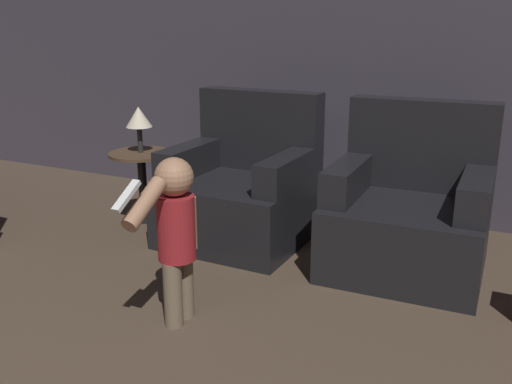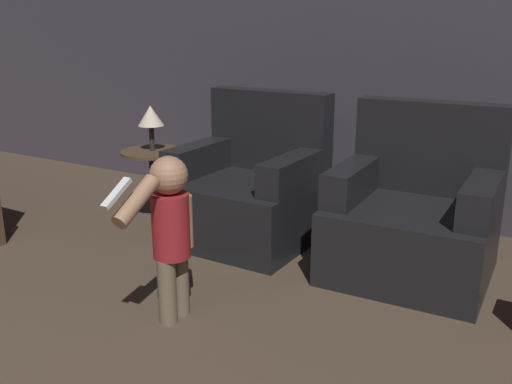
{
  "view_description": "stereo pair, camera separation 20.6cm",
  "coord_description": "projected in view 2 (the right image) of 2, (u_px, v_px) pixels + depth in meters",
  "views": [
    {
      "loc": [
        1.27,
        0.41,
        1.4
      ],
      "look_at": [
        -0.01,
        3.01,
        0.53
      ],
      "focal_mm": 40.0,
      "sensor_mm": 36.0,
      "label": 1
    },
    {
      "loc": [
        1.45,
        0.5,
        1.4
      ],
      "look_at": [
        -0.01,
        3.01,
        0.53
      ],
      "focal_mm": 40.0,
      "sensor_mm": 36.0,
      "label": 2
    }
  ],
  "objects": [
    {
      "name": "person_toddler",
      "position": [
        170.0,
        226.0,
        2.67
      ],
      "size": [
        0.18,
        0.57,
        0.82
      ],
      "rotation": [
        0.0,
        0.0,
        1.57
      ],
      "color": "brown",
      "rests_on": "ground_plane"
    },
    {
      "name": "lamp",
      "position": [
        151.0,
        117.0,
        3.96
      ],
      "size": [
        0.18,
        0.18,
        0.32
      ],
      "color": "#262626",
      "rests_on": "side_table"
    },
    {
      "name": "wall_back",
      "position": [
        362.0,
        36.0,
        4.04
      ],
      "size": [
        8.4,
        0.05,
        2.6
      ],
      "color": "#3D3842",
      "rests_on": "ground_plane"
    },
    {
      "name": "side_table",
      "position": [
        153.0,
        163.0,
        4.06
      ],
      "size": [
        0.45,
        0.45,
        0.52
      ],
      "color": "black",
      "rests_on": "ground_plane"
    },
    {
      "name": "armchair_left",
      "position": [
        250.0,
        190.0,
        3.77
      ],
      "size": [
        0.89,
        0.83,
        0.96
      ],
      "rotation": [
        0.0,
        0.0,
        -0.02
      ],
      "color": "black",
      "rests_on": "ground_plane"
    },
    {
      "name": "armchair_right",
      "position": [
        414.0,
        218.0,
        3.25
      ],
      "size": [
        0.89,
        0.84,
        0.96
      ],
      "rotation": [
        0.0,
        0.0,
        0.03
      ],
      "color": "black",
      "rests_on": "ground_plane"
    }
  ]
}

